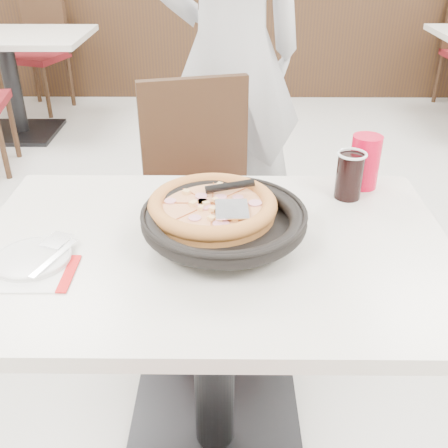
{
  "coord_description": "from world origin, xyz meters",
  "views": [
    {
      "loc": [
        -0.15,
        -1.42,
        1.45
      ],
      "look_at": [
        -0.15,
        -0.3,
        0.8
      ],
      "focal_mm": 42.0,
      "sensor_mm": 36.0,
      "label": 1
    }
  ],
  "objects_px": {
    "pizza": "(212,211)",
    "red_cup": "(365,162)",
    "pizza_pan": "(224,227)",
    "cola_glass": "(349,177)",
    "bg_chair_left_far": "(36,54)",
    "side_plate": "(32,259)",
    "diner_person": "(230,54)",
    "bg_table_left": "(13,86)",
    "chair_far": "(206,215)",
    "main_table": "(214,354)"
  },
  "relations": [
    {
      "from": "cola_glass",
      "to": "bg_table_left",
      "type": "relative_size",
      "value": 0.11
    },
    {
      "from": "red_cup",
      "to": "bg_table_left",
      "type": "bearing_deg",
      "value": 129.55
    },
    {
      "from": "chair_far",
      "to": "pizza",
      "type": "xyz_separation_m",
      "value": [
        0.04,
        -0.58,
        0.34
      ]
    },
    {
      "from": "chair_far",
      "to": "diner_person",
      "type": "relative_size",
      "value": 0.5
    },
    {
      "from": "cola_glass",
      "to": "bg_table_left",
      "type": "distance_m",
      "value": 3.23
    },
    {
      "from": "main_table",
      "to": "side_plate",
      "type": "distance_m",
      "value": 0.58
    },
    {
      "from": "main_table",
      "to": "bg_table_left",
      "type": "relative_size",
      "value": 1.0
    },
    {
      "from": "chair_far",
      "to": "pizza_pan",
      "type": "xyz_separation_m",
      "value": [
        0.07,
        -0.63,
        0.32
      ]
    },
    {
      "from": "side_plate",
      "to": "bg_chair_left_far",
      "type": "relative_size",
      "value": 0.19
    },
    {
      "from": "pizza_pan",
      "to": "bg_chair_left_far",
      "type": "relative_size",
      "value": 0.37
    },
    {
      "from": "main_table",
      "to": "pizza",
      "type": "distance_m",
      "value": 0.44
    },
    {
      "from": "pizza_pan",
      "to": "main_table",
      "type": "bearing_deg",
      "value": -161.28
    },
    {
      "from": "red_cup",
      "to": "main_table",
      "type": "bearing_deg",
      "value": -143.36
    },
    {
      "from": "diner_person",
      "to": "side_plate",
      "type": "bearing_deg",
      "value": 52.96
    },
    {
      "from": "pizza",
      "to": "diner_person",
      "type": "height_order",
      "value": "diner_person"
    },
    {
      "from": "pizza_pan",
      "to": "side_plate",
      "type": "height_order",
      "value": "pizza_pan"
    },
    {
      "from": "pizza_pan",
      "to": "bg_table_left",
      "type": "height_order",
      "value": "pizza_pan"
    },
    {
      "from": "side_plate",
      "to": "cola_glass",
      "type": "relative_size",
      "value": 1.38
    },
    {
      "from": "pizza",
      "to": "red_cup",
      "type": "bearing_deg",
      "value": 31.25
    },
    {
      "from": "pizza",
      "to": "diner_person",
      "type": "relative_size",
      "value": 0.17
    },
    {
      "from": "pizza_pan",
      "to": "diner_person",
      "type": "bearing_deg",
      "value": 89.19
    },
    {
      "from": "red_cup",
      "to": "pizza_pan",
      "type": "bearing_deg",
      "value": -142.34
    },
    {
      "from": "pizza_pan",
      "to": "bg_table_left",
      "type": "relative_size",
      "value": 0.29
    },
    {
      "from": "chair_far",
      "to": "cola_glass",
      "type": "relative_size",
      "value": 7.31
    },
    {
      "from": "main_table",
      "to": "red_cup",
      "type": "bearing_deg",
      "value": 36.64
    },
    {
      "from": "chair_far",
      "to": "bg_chair_left_far",
      "type": "relative_size",
      "value": 1.0
    },
    {
      "from": "pizza_pan",
      "to": "cola_glass",
      "type": "xyz_separation_m",
      "value": [
        0.36,
        0.25,
        0.02
      ]
    },
    {
      "from": "pizza",
      "to": "bg_table_left",
      "type": "xyz_separation_m",
      "value": [
        -1.58,
        2.72,
        -0.44
      ]
    },
    {
      "from": "cola_glass",
      "to": "red_cup",
      "type": "relative_size",
      "value": 0.81
    },
    {
      "from": "red_cup",
      "to": "bg_chair_left_far",
      "type": "relative_size",
      "value": 0.17
    },
    {
      "from": "main_table",
      "to": "cola_glass",
      "type": "relative_size",
      "value": 9.23
    },
    {
      "from": "bg_table_left",
      "to": "chair_far",
      "type": "bearing_deg",
      "value": -54.43
    },
    {
      "from": "red_cup",
      "to": "side_plate",
      "type": "bearing_deg",
      "value": -154.39
    },
    {
      "from": "main_table",
      "to": "pizza_pan",
      "type": "relative_size",
      "value": 3.44
    },
    {
      "from": "side_plate",
      "to": "red_cup",
      "type": "relative_size",
      "value": 1.12
    },
    {
      "from": "side_plate",
      "to": "cola_glass",
      "type": "xyz_separation_m",
      "value": [
        0.81,
        0.34,
        0.06
      ]
    },
    {
      "from": "pizza",
      "to": "diner_person",
      "type": "distance_m",
      "value": 1.17
    },
    {
      "from": "bg_chair_left_far",
      "to": "red_cup",
      "type": "bearing_deg",
      "value": 140.94
    },
    {
      "from": "side_plate",
      "to": "diner_person",
      "type": "xyz_separation_m",
      "value": [
        0.47,
        1.3,
        0.19
      ]
    },
    {
      "from": "cola_glass",
      "to": "bg_chair_left_far",
      "type": "bearing_deg",
      "value": 122.09
    },
    {
      "from": "main_table",
      "to": "pizza_pan",
      "type": "xyz_separation_m",
      "value": [
        0.03,
        0.01,
        0.42
      ]
    },
    {
      "from": "bg_table_left",
      "to": "main_table",
      "type": "bearing_deg",
      "value": -60.41
    },
    {
      "from": "cola_glass",
      "to": "bg_chair_left_far",
      "type": "height_order",
      "value": "bg_chair_left_far"
    },
    {
      "from": "chair_far",
      "to": "red_cup",
      "type": "distance_m",
      "value": 0.68
    },
    {
      "from": "cola_glass",
      "to": "red_cup",
      "type": "distance_m",
      "value": 0.1
    },
    {
      "from": "side_plate",
      "to": "diner_person",
      "type": "distance_m",
      "value": 1.4
    },
    {
      "from": "diner_person",
      "to": "bg_table_left",
      "type": "relative_size",
      "value": 1.58
    },
    {
      "from": "pizza",
      "to": "red_cup",
      "type": "relative_size",
      "value": 1.99
    },
    {
      "from": "main_table",
      "to": "bg_table_left",
      "type": "bearing_deg",
      "value": 119.59
    },
    {
      "from": "pizza",
      "to": "red_cup",
      "type": "xyz_separation_m",
      "value": [
        0.44,
        0.27,
        0.02
      ]
    }
  ]
}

